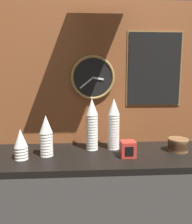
# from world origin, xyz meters

# --- Properties ---
(ground_plane) EXTENTS (1.60, 0.56, 0.04)m
(ground_plane) POSITION_xyz_m (0.00, 0.00, -0.02)
(ground_plane) COLOR black
(wall_tiled_back) EXTENTS (1.60, 0.03, 1.05)m
(wall_tiled_back) POSITION_xyz_m (0.00, 0.27, 0.53)
(wall_tiled_back) COLOR brown
(wall_tiled_back) RESTS_ON ground_plane
(cup_stack_left) EXTENTS (0.08, 0.08, 0.27)m
(cup_stack_left) POSITION_xyz_m (-0.40, -0.02, 0.13)
(cup_stack_left) COLOR white
(cup_stack_left) RESTS_ON ground_plane
(cup_stack_center_right) EXTENTS (0.08, 0.08, 0.36)m
(cup_stack_center_right) POSITION_xyz_m (0.05, 0.10, 0.18)
(cup_stack_center_right) COLOR white
(cup_stack_center_right) RESTS_ON ground_plane
(cup_stack_center) EXTENTS (0.08, 0.08, 0.36)m
(cup_stack_center) POSITION_xyz_m (-0.10, 0.09, 0.18)
(cup_stack_center) COLOR white
(cup_stack_center) RESTS_ON ground_plane
(cup_stack_far_left) EXTENTS (0.08, 0.08, 0.19)m
(cup_stack_far_left) POSITION_xyz_m (-0.55, -0.07, 0.10)
(cup_stack_far_left) COLOR white
(cup_stack_far_left) RESTS_ON ground_plane
(bowl_stack_far_right) EXTENTS (0.14, 0.14, 0.09)m
(bowl_stack_far_right) POSITION_xyz_m (0.49, 0.01, 0.05)
(bowl_stack_far_right) COLOR brown
(bowl_stack_far_right) RESTS_ON ground_plane
(wall_clock) EXTENTS (0.32, 0.03, 0.32)m
(wall_clock) POSITION_xyz_m (-0.09, 0.23, 0.50)
(wall_clock) COLOR black
(menu_board) EXTENTS (0.42, 0.01, 0.55)m
(menu_board) POSITION_xyz_m (0.37, 0.24, 0.56)
(menu_board) COLOR olive
(napkin_dispenser) EXTENTS (0.09, 0.10, 0.10)m
(napkin_dispenser) POSITION_xyz_m (0.12, -0.07, 0.05)
(napkin_dispenser) COLOR red
(napkin_dispenser) RESTS_ON ground_plane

